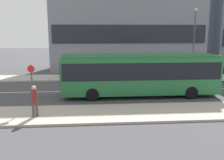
# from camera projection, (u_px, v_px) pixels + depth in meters

# --- Properties ---
(ground_plane) EXTENTS (120.00, 120.00, 0.00)m
(ground_plane) POSITION_uv_depth(u_px,v_px,m) (94.00, 91.00, 21.29)
(ground_plane) COLOR #444447
(sidewalk_near) EXTENTS (44.00, 3.50, 0.13)m
(sidewalk_near) POSITION_uv_depth(u_px,v_px,m) (95.00, 114.00, 15.16)
(sidewalk_near) COLOR #B2A899
(sidewalk_near) RESTS_ON ground_plane
(sidewalk_far) EXTENTS (44.00, 3.50, 0.13)m
(sidewalk_far) POSITION_uv_depth(u_px,v_px,m) (94.00, 77.00, 27.39)
(sidewalk_far) COLOR #B2A899
(sidewalk_far) RESTS_ON ground_plane
(lane_centerline) EXTENTS (41.80, 0.16, 0.01)m
(lane_centerline) POSITION_uv_depth(u_px,v_px,m) (94.00, 91.00, 21.28)
(lane_centerline) COLOR silver
(lane_centerline) RESTS_ON ground_plane
(apartment_block_left_tower) EXTENTS (19.45, 6.77, 17.11)m
(apartment_block_left_tower) POSITION_uv_depth(u_px,v_px,m) (127.00, 4.00, 32.60)
(apartment_block_left_tower) COLOR gray
(apartment_block_left_tower) RESTS_ON ground_plane
(city_bus) EXTENTS (11.96, 2.60, 3.24)m
(city_bus) POSITION_uv_depth(u_px,v_px,m) (140.00, 73.00, 19.25)
(city_bus) COLOR #236B38
(city_bus) RESTS_ON ground_plane
(parked_car_0) EXTENTS (4.49, 1.90, 1.43)m
(parked_car_0) POSITION_uv_depth(u_px,v_px,m) (215.00, 74.00, 25.59)
(parked_car_0) COLOR silver
(parked_car_0) RESTS_ON ground_plane
(pedestrian_near_stop) EXTENTS (0.34, 0.34, 1.83)m
(pedestrian_near_stop) POSITION_uv_depth(u_px,v_px,m) (34.00, 99.00, 14.26)
(pedestrian_near_stop) COLOR #4C4233
(pedestrian_near_stop) RESTS_ON sidewalk_near
(bus_stop_sign) EXTENTS (0.44, 0.12, 2.86)m
(bus_stop_sign) POSITION_uv_depth(u_px,v_px,m) (32.00, 84.00, 15.53)
(bus_stop_sign) COLOR #4C4C51
(bus_stop_sign) RESTS_ON sidewalk_near
(street_lamp) EXTENTS (0.36, 0.36, 7.27)m
(street_lamp) POSITION_uv_depth(u_px,v_px,m) (194.00, 36.00, 26.51)
(street_lamp) COLOR #4C4C51
(street_lamp) RESTS_ON sidewalk_far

